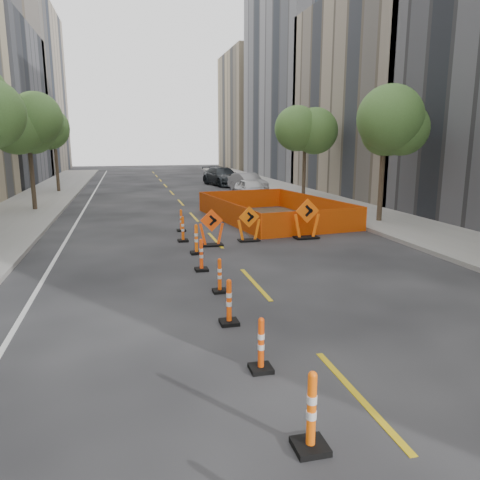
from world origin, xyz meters
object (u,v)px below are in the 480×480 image
object	(u,v)px
parked_car_mid	(248,182)
parked_car_near	(251,189)
chevron_sign_left	(212,228)
parked_car_far	(222,176)
channelizer_5	(201,255)
chevron_sign_center	(249,224)
channelizer_7	(183,229)
channelizer_6	(196,239)
channelizer_1	(311,411)
channelizer_4	(220,275)
channelizer_2	(261,344)
channelizer_8	(181,220)
chevron_sign_right	(307,219)
channelizer_3	(229,302)

from	to	relation	value
parked_car_mid	parked_car_near	bearing A→B (deg)	-113.43
chevron_sign_left	parked_car_far	xyz separation A→B (m)	(5.33, 24.08, 0.10)
parked_car_far	chevron_sign_left	bearing A→B (deg)	-113.73
channelizer_5	chevron_sign_center	xyz separation A→B (m)	(2.50, 3.82, 0.20)
chevron_sign_left	chevron_sign_center	xyz separation A→B (m)	(1.58, 0.48, -0.00)
channelizer_7	chevron_sign_left	size ratio (longest dim) A/B	0.72
chevron_sign_center	parked_car_mid	world-z (taller)	parked_car_mid
channelizer_6	parked_car_near	distance (m)	15.87
parked_car_mid	channelizer_1	bearing A→B (deg)	-114.97
channelizer_4	channelizer_2	bearing A→B (deg)	-91.86
channelizer_1	chevron_sign_left	bearing A→B (deg)	85.76
channelizer_1	channelizer_2	distance (m)	2.19
channelizer_1	parked_car_mid	xyz separation A→B (m)	(7.10, 30.60, 0.17)
channelizer_4	parked_car_mid	world-z (taller)	parked_car_mid
channelizer_2	parked_car_mid	distance (m)	29.30
channelizer_6	channelizer_2	bearing A→B (deg)	-91.14
channelizer_8	chevron_sign_left	xyz separation A→B (m)	(0.78, -3.22, 0.22)
channelizer_5	parked_car_near	world-z (taller)	parked_car_near
channelizer_6	parked_car_mid	bearing A→B (deg)	70.53
chevron_sign_left	parked_car_mid	size ratio (longest dim) A/B	0.32
parked_car_far	channelizer_5	bearing A→B (deg)	-114.09
channelizer_5	chevron_sign_center	bearing A→B (deg)	56.79
channelizer_6	parked_car_near	bearing A→B (deg)	68.00
parked_car_far	chevron_sign_right	bearing A→B (deg)	-104.52
channelizer_7	channelizer_5	bearing A→B (deg)	-89.44
channelizer_1	chevron_sign_right	xyz separation A→B (m)	(4.87, 12.48, 0.28)
parked_car_near	parked_car_far	distance (m)	10.52
channelizer_6	chevron_sign_center	xyz separation A→B (m)	(2.33, 1.64, 0.17)
channelizer_2	channelizer_1	bearing A→B (deg)	-89.21
channelizer_3	parked_car_near	size ratio (longest dim) A/B	0.25
channelizer_7	channelizer_2	bearing A→B (deg)	-89.81
channelizer_3	chevron_sign_center	bearing A→B (deg)	72.45
channelizer_7	channelizer_8	bearing A→B (deg)	85.12
chevron_sign_center	parked_car_near	size ratio (longest dim) A/B	0.34
channelizer_2	parked_car_near	world-z (taller)	parked_car_near
channelizer_2	channelizer_5	world-z (taller)	channelizer_5
channelizer_7	channelizer_8	world-z (taller)	channelizer_7
chevron_sign_center	channelizer_2	bearing A→B (deg)	-106.96
channelizer_5	parked_car_near	size ratio (longest dim) A/B	0.25
channelizer_3	channelizer_8	xyz separation A→B (m)	(0.23, 10.92, -0.02)
channelizer_5	chevron_sign_right	size ratio (longest dim) A/B	0.61
channelizer_4	channelizer_6	xyz separation A→B (m)	(0.03, 4.37, 0.07)
channelizer_5	channelizer_7	world-z (taller)	channelizer_7
parked_car_far	channelizer_3	bearing A→B (deg)	-112.52
channelizer_3	chevron_sign_left	world-z (taller)	chevron_sign_left
channelizer_8	parked_car_mid	distance (m)	16.83
channelizer_7	chevron_sign_right	world-z (taller)	chevron_sign_right
channelizer_3	chevron_sign_left	bearing A→B (deg)	82.53
channelizer_4	channelizer_7	size ratio (longest dim) A/B	0.91
chevron_sign_left	channelizer_5	bearing A→B (deg)	-97.51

